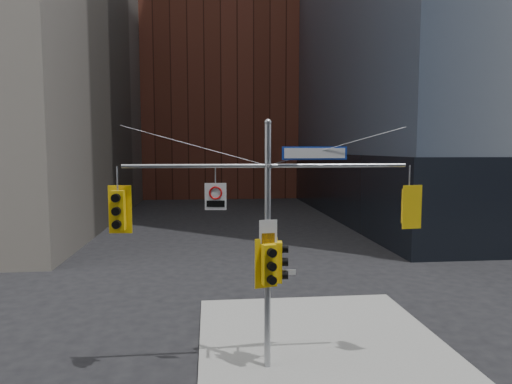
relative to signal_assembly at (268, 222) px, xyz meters
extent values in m
cube|color=gray|center=(2.00, 2.01, -4.34)|extent=(8.00, 8.00, 0.15)
cube|color=black|center=(28.00, 30.01, -1.42)|extent=(36.40, 36.40, 6.00)
cube|color=brown|center=(0.00, 56.01, 9.58)|extent=(26.00, 20.00, 28.00)
cylinder|color=#979A9F|center=(0.00, 0.01, -0.82)|extent=(0.18, 0.18, 7.20)
sphere|color=#979A9F|center=(0.00, 0.01, 2.78)|extent=(0.20, 0.20, 0.20)
cylinder|color=#979A9F|center=(-2.00, 0.01, 1.58)|extent=(4.00, 0.11, 0.11)
cylinder|color=#979A9F|center=(2.00, 0.01, 1.58)|extent=(4.00, 0.11, 0.11)
cylinder|color=#979A9F|center=(0.00, -0.34, 1.58)|extent=(0.10, 0.70, 0.10)
cylinder|color=#979A9F|center=(-2.00, 0.01, 2.13)|extent=(4.00, 0.02, 1.12)
cylinder|color=#979A9F|center=(2.00, 0.01, 2.13)|extent=(4.00, 0.02, 1.12)
cube|color=yellow|center=(-4.12, 0.01, 0.38)|extent=(0.37, 0.27, 1.08)
cube|color=yellow|center=(-4.10, 0.19, 0.38)|extent=(0.64, 0.09, 1.34)
cylinder|color=black|center=(-4.13, -0.20, 0.74)|extent=(0.24, 0.18, 0.23)
cylinder|color=black|center=(-4.13, -0.12, 0.74)|extent=(0.20, 0.04, 0.20)
cylinder|color=black|center=(-4.13, -0.20, 0.38)|extent=(0.24, 0.18, 0.23)
cylinder|color=black|center=(-4.13, -0.12, 0.38)|extent=(0.20, 0.04, 0.20)
cylinder|color=black|center=(-4.13, -0.20, 0.02)|extent=(0.24, 0.18, 0.23)
cylinder|color=#0CE559|center=(-4.13, -0.12, 0.02)|extent=(0.20, 0.04, 0.20)
cube|color=yellow|center=(4.15, 0.01, 0.38)|extent=(0.36, 0.28, 1.02)
cube|color=yellow|center=(4.17, -0.17, 0.38)|extent=(0.60, 0.13, 1.26)
cylinder|color=black|center=(4.12, 0.20, 0.72)|extent=(0.23, 0.18, 0.21)
cylinder|color=black|center=(4.13, 0.12, 0.72)|extent=(0.19, 0.05, 0.18)
cylinder|color=black|center=(4.12, 0.20, 0.38)|extent=(0.23, 0.18, 0.21)
cylinder|color=black|center=(4.13, 0.12, 0.38)|extent=(0.19, 0.05, 0.18)
cylinder|color=black|center=(4.12, 0.20, 0.04)|extent=(0.23, 0.18, 0.21)
cylinder|color=black|center=(4.13, 0.12, 0.04)|extent=(0.19, 0.05, 0.18)
cube|color=yellow|center=(0.28, 0.01, -1.17)|extent=(0.31, 0.41, 1.16)
cylinder|color=black|center=(0.50, -0.02, -0.78)|extent=(0.21, 0.26, 0.24)
cylinder|color=black|center=(0.41, -0.01, -0.78)|extent=(0.05, 0.21, 0.21)
cylinder|color=black|center=(0.50, -0.02, -1.17)|extent=(0.21, 0.26, 0.24)
cylinder|color=black|center=(0.41, -0.01, -1.17)|extent=(0.05, 0.21, 0.21)
cylinder|color=black|center=(0.50, -0.02, -1.56)|extent=(0.21, 0.26, 0.24)
cylinder|color=black|center=(0.41, -0.01, -1.56)|extent=(0.05, 0.21, 0.21)
cube|color=yellow|center=(0.00, -0.27, -1.17)|extent=(0.43, 0.35, 1.15)
cube|color=yellow|center=(-0.05, -0.08, -1.17)|extent=(0.67, 0.22, 1.42)
cylinder|color=black|center=(0.06, -0.48, -0.79)|extent=(0.28, 0.23, 0.24)
cylinder|color=black|center=(0.03, -0.40, -0.79)|extent=(0.21, 0.07, 0.21)
cylinder|color=black|center=(0.06, -0.48, -1.17)|extent=(0.28, 0.23, 0.24)
cylinder|color=black|center=(0.03, -0.40, -1.17)|extent=(0.21, 0.07, 0.21)
cylinder|color=black|center=(0.06, -0.48, -1.55)|extent=(0.28, 0.23, 0.24)
cylinder|color=black|center=(0.03, -0.40, -1.55)|extent=(0.21, 0.07, 0.21)
cube|color=#1132A0|center=(1.34, 0.01, 1.93)|extent=(1.92, 0.27, 0.37)
cube|color=silver|center=(1.34, -0.02, 1.93)|extent=(1.80, 0.23, 0.29)
cube|color=silver|center=(-1.46, -0.01, 0.73)|extent=(0.60, 0.09, 0.75)
torus|color=#B20A0A|center=(-1.46, -0.03, 0.83)|extent=(0.37, 0.08, 0.37)
cube|color=black|center=(-1.46, -0.03, 0.53)|extent=(0.50, 0.06, 0.18)
cube|color=silver|center=(0.00, -0.11, -0.27)|extent=(0.51, 0.08, 0.67)
cube|color=#D88C00|center=(0.00, -0.13, -0.45)|extent=(0.37, 0.05, 0.30)
cube|color=silver|center=(0.45, 0.01, -1.48)|extent=(0.73, 0.07, 0.14)
cube|color=#145926|center=(0.00, 0.46, -1.59)|extent=(0.07, 0.79, 0.16)
camera|label=1|loc=(-1.65, -12.65, 2.05)|focal=32.00mm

